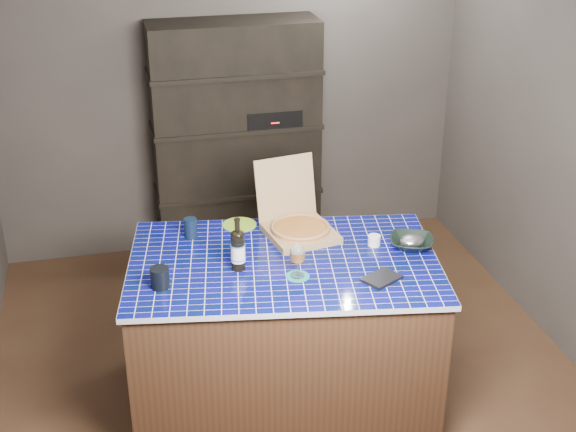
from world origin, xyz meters
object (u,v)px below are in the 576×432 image
object	(u,v)px
pizza_box	(299,226)
dvd_case	(382,278)
wine_glass	(298,255)
bowl	(412,242)
kitchen_island	(284,331)
mead_bottle	(238,249)

from	to	relation	value
pizza_box	dvd_case	world-z (taller)	pizza_box
wine_glass	dvd_case	bearing A→B (deg)	-17.40
bowl	wine_glass	bearing A→B (deg)	-166.05
kitchen_island	bowl	size ratio (longest dim) A/B	7.57
kitchen_island	pizza_box	size ratio (longest dim) A/B	3.65
mead_bottle	wine_glass	distance (m)	0.32
wine_glass	pizza_box	bearing A→B (deg)	75.09
mead_bottle	pizza_box	bearing A→B (deg)	37.64
pizza_box	mead_bottle	xyz separation A→B (m)	(-0.40, -0.31, 0.06)
kitchen_island	mead_bottle	distance (m)	0.62
pizza_box	wine_glass	world-z (taller)	pizza_box
pizza_box	wine_glass	distance (m)	0.49
mead_bottle	bowl	xyz separation A→B (m)	(0.97, 0.02, -0.09)
kitchen_island	wine_glass	xyz separation A→B (m)	(0.03, -0.19, 0.58)
mead_bottle	bowl	bearing A→B (deg)	1.04
kitchen_island	wine_glass	size ratio (longest dim) A/B	9.84
bowl	dvd_case	bearing A→B (deg)	-132.99
pizza_box	dvd_case	xyz separation A→B (m)	(0.29, -0.59, -0.05)
mead_bottle	wine_glass	xyz separation A→B (m)	(0.28, -0.15, 0.02)
mead_bottle	dvd_case	size ratio (longest dim) A/B	1.55
dvd_case	bowl	xyz separation A→B (m)	(0.28, 0.30, 0.02)
pizza_box	mead_bottle	size ratio (longest dim) A/B	1.69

